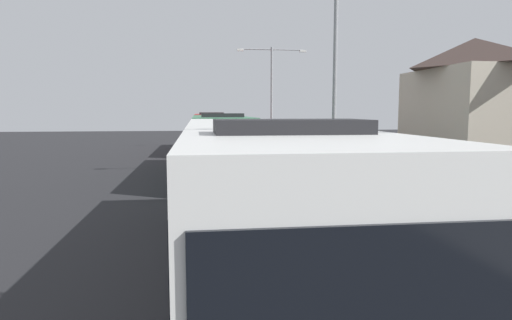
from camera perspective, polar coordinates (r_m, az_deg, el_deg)
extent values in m
cube|color=silver|center=(8.87, -0.56, -4.09)|extent=(2.50, 12.13, 2.70)
cube|color=black|center=(9.05, 7.45, -1.69)|extent=(0.04, 11.16, 1.00)
cube|color=black|center=(8.75, -8.85, -1.99)|extent=(0.04, 11.16, 1.00)
cube|color=black|center=(3.07, 14.39, -19.01)|extent=(2.30, 0.04, 1.20)
cube|color=black|center=(9.28, 7.41, -8.73)|extent=(0.03, 11.52, 0.36)
cube|color=black|center=(5.13, 4.46, 4.35)|extent=(1.75, 0.90, 0.16)
cylinder|color=black|center=(12.50, 2.59, -6.63)|extent=(0.28, 1.00, 1.00)
cylinder|color=black|center=(12.31, -7.61, -6.89)|extent=(0.28, 1.00, 1.00)
cube|color=#33724C|center=(22.37, -4.87, 2.21)|extent=(2.50, 12.22, 2.70)
cube|color=black|center=(22.45, -1.63, 3.13)|extent=(0.04, 11.25, 1.00)
cube|color=black|center=(22.33, -8.14, 3.06)|extent=(0.04, 11.25, 1.00)
cube|color=black|center=(16.25, -3.82, 1.72)|extent=(2.30, 0.04, 1.20)
cube|color=gold|center=(22.54, -1.60, 0.21)|extent=(0.03, 11.61, 0.36)
cube|color=black|center=(18.65, -4.36, 5.79)|extent=(1.75, 0.90, 0.16)
cylinder|color=black|center=(18.84, -0.93, -2.22)|extent=(0.28, 1.00, 1.00)
cylinder|color=black|center=(18.71, -7.64, -2.34)|extent=(0.28, 1.00, 1.00)
cylinder|color=black|center=(25.90, -2.78, 0.12)|extent=(0.28, 1.00, 1.00)
cylinder|color=black|center=(25.80, -7.65, 0.05)|extent=(0.28, 1.00, 1.00)
cube|color=maroon|center=(36.24, -5.94, 3.77)|extent=(2.50, 12.05, 2.70)
cube|color=black|center=(36.28, -3.94, 4.35)|extent=(0.04, 11.08, 1.00)
cube|color=black|center=(36.21, -7.96, 4.30)|extent=(0.04, 11.08, 1.00)
cube|color=black|center=(30.19, -5.60, 3.84)|extent=(2.30, 0.04, 1.20)
cube|color=orange|center=(36.34, -3.91, 2.53)|extent=(0.03, 11.45, 0.36)
cube|color=black|center=(32.59, -5.78, 6.00)|extent=(1.75, 0.90, 0.16)
cylinder|color=black|center=(32.64, -3.79, 1.40)|extent=(0.28, 1.00, 1.00)
cylinder|color=black|center=(32.57, -7.66, 1.35)|extent=(0.28, 1.00, 1.00)
cylinder|color=black|center=(39.66, -4.48, 2.27)|extent=(0.28, 1.00, 1.00)
cylinder|color=black|center=(39.60, -7.66, 2.22)|extent=(0.28, 1.00, 1.00)
cube|color=maroon|center=(11.97, 16.17, -6.48)|extent=(1.84, 4.69, 0.80)
cube|color=maroon|center=(11.96, 16.00, -2.59)|extent=(1.62, 2.72, 0.80)
cube|color=black|center=(11.96, 16.00, -2.59)|extent=(1.66, 2.82, 0.44)
sphere|color=#F9EFCC|center=(9.66, 19.12, -9.04)|extent=(0.18, 0.18, 0.18)
sphere|color=#F9EFCC|center=(10.15, 24.29, -8.52)|extent=(0.18, 0.18, 0.18)
cylinder|color=black|center=(10.45, 15.19, -10.31)|extent=(0.22, 0.70, 0.70)
cylinder|color=black|center=(11.18, 23.07, -9.51)|extent=(0.22, 0.70, 0.70)
cylinder|color=black|center=(13.09, 10.23, -6.81)|extent=(0.22, 0.70, 0.70)
cylinder|color=black|center=(13.67, 16.83, -6.42)|extent=(0.22, 0.70, 0.70)
cylinder|color=gray|center=(21.40, 10.13, 9.73)|extent=(0.20, 0.20, 8.91)
cylinder|color=gray|center=(38.62, 2.04, 8.04)|extent=(0.20, 0.20, 8.60)
cylinder|color=gray|center=(38.76, 0.01, 14.12)|extent=(2.72, 0.10, 0.10)
cube|color=silver|center=(38.59, -2.05, 14.03)|extent=(0.56, 0.28, 0.16)
cylinder|color=gray|center=(39.21, 4.09, 14.01)|extent=(2.72, 0.10, 0.10)
cube|color=silver|center=(39.49, 6.08, 13.82)|extent=(0.56, 0.28, 0.16)
cube|color=#BCB29E|center=(32.85, 26.01, 5.23)|extent=(6.07, 8.77, 6.06)
pyramid|color=#42332D|center=(33.07, 26.36, 12.22)|extent=(6.37, 9.21, 2.00)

